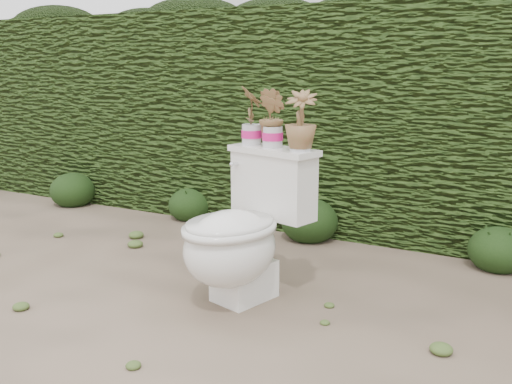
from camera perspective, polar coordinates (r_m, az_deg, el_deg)
The scene contains 11 objects.
ground at distance 3.13m, azimuth -0.56°, elevation -9.90°, with size 60.00×60.00×0.00m, color gray.
hedge at distance 4.38m, azimuth 9.55°, elevation 7.20°, with size 8.00×1.00×1.60m, color #39561C.
house_wall at distance 8.61m, azimuth 23.74°, elevation 16.89°, with size 8.00×3.50×4.00m, color silver.
toilet at distance 2.91m, azimuth -1.47°, elevation -4.25°, with size 0.62×0.77×0.78m.
potted_plant_left at distance 3.08m, azimuth -0.45°, elevation 7.51°, with size 0.16×0.11×0.30m, color #317624.
potted_plant_center at distance 2.97m, azimuth 1.68°, elevation 7.27°, with size 0.16×0.13×0.29m, color #317624.
potted_plant_right at distance 2.85m, azimuth 4.48°, elevation 6.98°, with size 0.16×0.16×0.29m, color #317624.
liriope_clump_0 at distance 5.23m, azimuth -17.88°, elevation 0.46°, with size 0.39×0.39×0.31m, color #213914.
liriope_clump_1 at distance 4.56m, azimuth -6.62°, elevation -0.95°, with size 0.35×0.35×0.28m, color #213914.
liriope_clump_2 at distance 4.00m, azimuth 5.37°, elevation -2.49°, with size 0.40×0.40×0.32m, color #213914.
liriope_clump_3 at distance 3.72m, azimuth 23.12°, elevation -4.96°, with size 0.35×0.35×0.28m, color #213914.
Camera 1 is at (1.39, -2.54, 1.19)m, focal length 40.00 mm.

